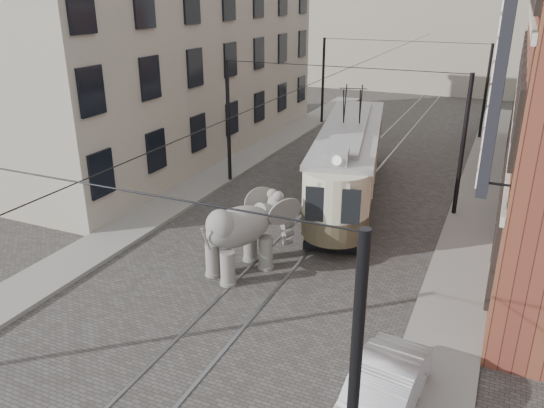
% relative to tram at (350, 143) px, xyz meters
% --- Properties ---
extents(ground, '(120.00, 120.00, 0.00)m').
position_rel_tram_xyz_m(ground, '(-0.34, -6.61, -2.51)').
color(ground, '#43413E').
extents(tram_rails, '(1.54, 80.00, 0.02)m').
position_rel_tram_xyz_m(tram_rails, '(-0.34, -6.61, -2.50)').
color(tram_rails, slate).
rests_on(tram_rails, ground).
extents(sidewalk_right, '(2.00, 60.00, 0.15)m').
position_rel_tram_xyz_m(sidewalk_right, '(5.66, -6.61, -2.44)').
color(sidewalk_right, slate).
rests_on(sidewalk_right, ground).
extents(sidewalk_left, '(2.00, 60.00, 0.15)m').
position_rel_tram_xyz_m(sidewalk_left, '(-6.84, -6.61, -2.44)').
color(sidewalk_left, slate).
rests_on(sidewalk_left, ground).
extents(stucco_building, '(7.00, 24.00, 10.00)m').
position_rel_tram_xyz_m(stucco_building, '(-11.34, 3.39, 2.49)').
color(stucco_building, gray).
rests_on(stucco_building, ground).
extents(distant_block, '(28.00, 10.00, 14.00)m').
position_rel_tram_xyz_m(distant_block, '(-0.34, 33.39, 4.49)').
color(distant_block, gray).
rests_on(distant_block, ground).
extents(catenary, '(11.00, 30.20, 6.00)m').
position_rel_tram_xyz_m(catenary, '(-0.54, -1.61, 0.49)').
color(catenary, black).
rests_on(catenary, ground).
extents(tram, '(5.09, 12.92, 5.02)m').
position_rel_tram_xyz_m(tram, '(0.00, 0.00, 0.00)').
color(tram, '#BEBA9A').
rests_on(tram, ground).
extents(elephant, '(3.84, 4.80, 2.58)m').
position_rel_tram_xyz_m(elephant, '(-1.24, -8.66, -1.22)').
color(elephant, slate).
rests_on(elephant, ground).
extents(parked_car, '(1.68, 4.01, 1.29)m').
position_rel_tram_xyz_m(parked_car, '(4.72, -13.46, -1.87)').
color(parked_car, '#A5A5A9').
rests_on(parked_car, ground).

